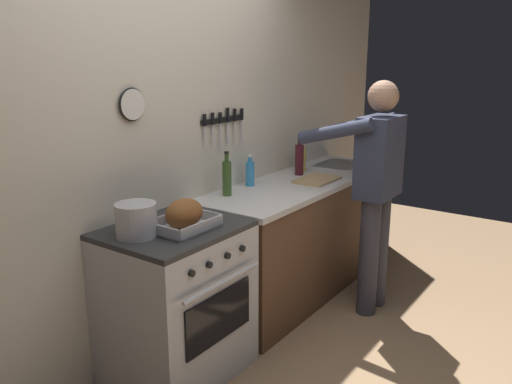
% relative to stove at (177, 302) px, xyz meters
% --- Properties ---
extents(wall_back, '(6.00, 0.13, 2.60)m').
position_rel_stove_xyz_m(wall_back, '(0.22, 0.36, 0.85)').
color(wall_back, beige).
rests_on(wall_back, ground).
extents(counter_block, '(2.03, 0.65, 0.90)m').
position_rel_stove_xyz_m(counter_block, '(1.43, 0.00, 0.01)').
color(counter_block, brown).
rests_on(counter_block, ground).
extents(stove, '(0.76, 0.67, 0.90)m').
position_rel_stove_xyz_m(stove, '(0.00, 0.00, 0.00)').
color(stove, '#BCBCC1').
rests_on(stove, ground).
extents(person_cook, '(0.51, 0.63, 1.66)m').
position_rel_stove_xyz_m(person_cook, '(1.41, -0.58, 0.50)').
color(person_cook, '#383842').
rests_on(person_cook, ground).
extents(roasting_pan, '(0.35, 0.26, 0.17)m').
position_rel_stove_xyz_m(roasting_pan, '(0.01, -0.08, 0.53)').
color(roasting_pan, '#B7B7BC').
rests_on(roasting_pan, stove).
extents(stock_pot, '(0.22, 0.22, 0.18)m').
position_rel_stove_xyz_m(stock_pot, '(-0.22, 0.05, 0.54)').
color(stock_pot, '#B7B7BC').
rests_on(stock_pot, stove).
extents(cutting_board, '(0.36, 0.24, 0.02)m').
position_rel_stove_xyz_m(cutting_board, '(1.43, -0.12, 0.46)').
color(cutting_board, tan).
rests_on(cutting_board, counter_block).
extents(bottle_wine_red, '(0.07, 0.07, 0.31)m').
position_rel_stove_xyz_m(bottle_wine_red, '(1.53, 0.10, 0.58)').
color(bottle_wine_red, '#47141E').
rests_on(bottle_wine_red, counter_block).
extents(bottle_cooking_oil, '(0.07, 0.07, 0.25)m').
position_rel_stove_xyz_m(bottle_cooking_oil, '(1.67, 0.17, 0.55)').
color(bottle_cooking_oil, gold).
rests_on(bottle_cooking_oil, counter_block).
extents(bottle_olive_oil, '(0.06, 0.06, 0.30)m').
position_rel_stove_xyz_m(bottle_olive_oil, '(0.70, 0.18, 0.58)').
color(bottle_olive_oil, '#385623').
rests_on(bottle_olive_oil, counter_block).
extents(bottle_dish_soap, '(0.06, 0.06, 0.23)m').
position_rel_stove_xyz_m(bottle_dish_soap, '(1.01, 0.21, 0.54)').
color(bottle_dish_soap, '#338CCC').
rests_on(bottle_dish_soap, counter_block).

